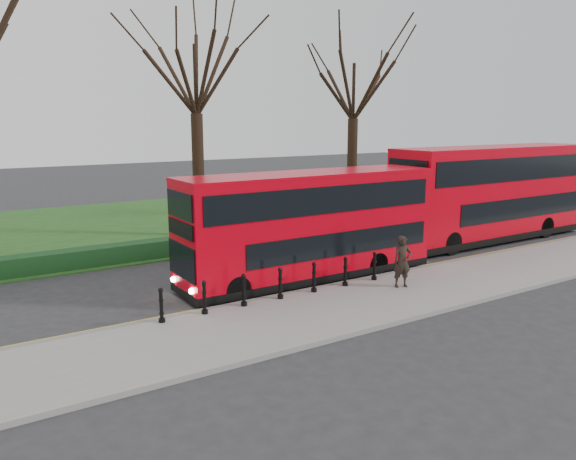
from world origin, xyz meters
TOP-DOWN VIEW (x-y plane):
  - ground at (0.00, 0.00)m, footprint 120.00×120.00m
  - pavement at (0.00, -3.00)m, footprint 60.00×4.00m
  - kerb at (0.00, -1.00)m, footprint 60.00×0.25m
  - grass_verge at (0.00, 15.00)m, footprint 60.00×18.00m
  - hedge at (0.00, 6.80)m, footprint 60.00×0.90m
  - yellow_line_outer at (0.00, -0.70)m, footprint 60.00×0.10m
  - yellow_line_inner at (0.00, -0.50)m, footprint 60.00×0.10m
  - tree_mid at (2.00, 10.00)m, footprint 7.29×7.29m
  - tree_right at (12.00, 10.00)m, footprint 6.99×6.99m
  - bollard_row at (-0.15, -1.35)m, footprint 8.34×0.15m
  - bus_lead at (2.25, 0.44)m, footprint 10.23×2.35m
  - bus_rear at (13.97, 1.36)m, footprint 11.73×2.69m
  - pedestrian at (4.18, -2.55)m, footprint 0.77×0.61m

SIDE VIEW (x-z plane):
  - ground at x=0.00m, z-range 0.00..0.00m
  - yellow_line_outer at x=0.00m, z-range 0.00..0.01m
  - yellow_line_inner at x=0.00m, z-range 0.00..0.01m
  - grass_verge at x=0.00m, z-range 0.00..0.06m
  - pavement at x=0.00m, z-range 0.00..0.15m
  - kerb at x=0.00m, z-range -0.01..0.15m
  - hedge at x=0.00m, z-range 0.00..0.80m
  - bollard_row at x=-0.15m, z-range 0.15..1.15m
  - pedestrian at x=4.18m, z-range 0.15..1.99m
  - bus_lead at x=2.25m, z-range 0.02..4.08m
  - bus_rear at x=13.97m, z-range 0.02..4.69m
  - tree_right at x=12.00m, z-range 2.48..13.40m
  - tree_mid at x=2.00m, z-range 2.58..13.97m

